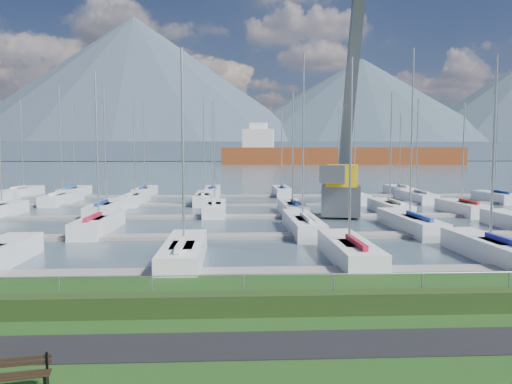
{
  "coord_description": "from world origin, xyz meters",
  "views": [
    {
      "loc": [
        -1.39,
        -16.16,
        5.24
      ],
      "look_at": [
        0.0,
        12.0,
        3.0
      ],
      "focal_mm": 35.0,
      "sensor_mm": 36.0,
      "label": 1
    }
  ],
  "objects": [
    {
      "name": "path",
      "position": [
        0.0,
        -3.0,
        0.01
      ],
      "size": [
        160.0,
        2.0,
        0.04
      ],
      "primitive_type": "cube",
      "color": "black",
      "rests_on": "grass"
    },
    {
      "name": "water",
      "position": [
        0.0,
        260.0,
        -0.4
      ],
      "size": [
        800.0,
        540.0,
        0.2
      ],
      "primitive_type": "cube",
      "color": "#425460"
    },
    {
      "name": "hedge",
      "position": [
        0.0,
        -0.4,
        0.35
      ],
      "size": [
        80.0,
        0.7,
        0.7
      ],
      "primitive_type": "cube",
      "color": "#213513",
      "rests_on": "grass"
    },
    {
      "name": "fence",
      "position": [
        0.0,
        0.0,
        1.2
      ],
      "size": [
        80.0,
        0.04,
        0.04
      ],
      "primitive_type": "cylinder",
      "rotation": [
        0.0,
        1.57,
        0.0
      ],
      "color": "#94979D",
      "rests_on": "grass"
    },
    {
      "name": "foothill",
      "position": [
        0.0,
        330.0,
        6.0
      ],
      "size": [
        900.0,
        80.0,
        12.0
      ],
      "primitive_type": "cube",
      "color": "#445364",
      "rests_on": "water"
    },
    {
      "name": "mountains",
      "position": [
        7.35,
        404.62,
        46.68
      ],
      "size": [
        1190.0,
        360.0,
        115.0
      ],
      "color": "#475868",
      "rests_on": "water"
    },
    {
      "name": "docks",
      "position": [
        0.0,
        26.0,
        -0.22
      ],
      "size": [
        90.0,
        41.6,
        0.25
      ],
      "color": "slate",
      "rests_on": "water"
    },
    {
      "name": "bench_left",
      "position": [
        -6.24,
        -5.56,
        0.42
      ],
      "size": [
        1.85,
        0.77,
        0.85
      ],
      "rotation": [
        0.0,
        0.0,
        0.2
      ],
      "color": "black",
      "rests_on": "grass"
    },
    {
      "name": "crane",
      "position": [
        8.43,
        26.88,
        5.33
      ],
      "size": [
        5.2,
        13.45,
        22.35
      ],
      "rotation": [
        0.0,
        0.0,
        -0.26
      ],
      "color": "#54575B",
      "rests_on": "water"
    },
    {
      "name": "cargo_ship_mid",
      "position": [
        44.79,
        214.37,
        3.46
      ],
      "size": [
        110.35,
        31.55,
        21.5
      ],
      "rotation": [
        0.0,
        0.0,
        -0.13
      ],
      "color": "brown",
      "rests_on": "water"
    },
    {
      "name": "sailboat_fleet",
      "position": [
        -2.25,
        28.62,
        5.43
      ],
      "size": [
        74.74,
        49.89,
        13.11
      ],
      "color": "silver",
      "rests_on": "water"
    }
  ]
}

